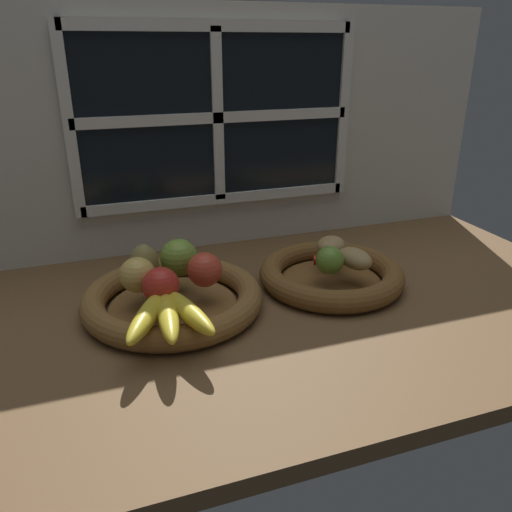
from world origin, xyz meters
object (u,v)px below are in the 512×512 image
object	(u,v)px
apple_golden_left	(138,275)
chili_pepper	(345,261)
fruit_bowl_right	(331,275)
pear_brown	(144,264)
potato_back	(331,246)
banana_bunch_front	(167,312)
fruit_bowl_left	(173,299)
apple_red_right	(205,270)
potato_small	(355,258)
apple_green_back	(179,257)
lime_near	(330,260)
apple_red_front	(161,286)

from	to	relation	value
apple_golden_left	chili_pepper	world-z (taller)	apple_golden_left
fruit_bowl_right	apple_golden_left	size ratio (longest dim) A/B	4.58
pear_brown	potato_back	bearing A→B (deg)	0.99
banana_bunch_front	fruit_bowl_right	bearing A→B (deg)	18.92
fruit_bowl_right	pear_brown	distance (cm)	38.08
fruit_bowl_left	apple_red_right	xyz separation A→B (cm)	(6.01, -1.37, 5.72)
fruit_bowl_right	pear_brown	size ratio (longest dim) A/B	3.96
apple_golden_left	potato_small	size ratio (longest dim) A/B	0.78
fruit_bowl_right	apple_green_back	xyz separation A→B (cm)	(-30.62, 5.13, 6.09)
pear_brown	banana_bunch_front	world-z (taller)	pear_brown
apple_golden_left	lime_near	distance (cm)	36.72
fruit_bowl_right	potato_back	world-z (taller)	potato_back
fruit_bowl_right	apple_golden_left	xyz separation A→B (cm)	(-39.12, 0.35, 5.72)
apple_red_front	potato_small	world-z (taller)	apple_red_front
lime_near	apple_red_right	bearing A→B (deg)	173.87
banana_bunch_front	potato_back	distance (cm)	41.74
apple_golden_left	fruit_bowl_left	bearing A→B (deg)	-3.37
potato_small	lime_near	xyz separation A→B (cm)	(-5.96, -0.70, 0.75)
fruit_bowl_left	lime_near	size ratio (longest dim) A/B	6.09
apple_golden_left	apple_red_front	world-z (taller)	same
chili_pepper	potato_small	bearing A→B (deg)	-25.94
apple_green_back	potato_back	distance (cm)	32.72
apple_green_back	fruit_bowl_left	bearing A→B (deg)	-115.88
fruit_bowl_left	lime_near	bearing A→B (deg)	-7.47
apple_green_back	pear_brown	size ratio (longest dim) A/B	0.96
fruit_bowl_right	lime_near	size ratio (longest dim) A/B	5.39
fruit_bowl_left	apple_green_back	distance (cm)	8.35
fruit_bowl_left	fruit_bowl_right	distance (cm)	33.11
pear_brown	chili_pepper	xyz separation A→B (cm)	(39.37, -5.69, -2.72)
apple_red_right	apple_red_front	world-z (taller)	same
apple_golden_left	fruit_bowl_right	bearing A→B (deg)	-0.52
apple_red_front	lime_near	xyz separation A→B (cm)	(33.23, 1.37, -0.46)
apple_golden_left	potato_back	world-z (taller)	apple_golden_left
potato_back	chili_pepper	world-z (taller)	potato_back
potato_small	potato_back	bearing A→B (deg)	98.97
fruit_bowl_left	apple_green_back	world-z (taller)	apple_green_back
fruit_bowl_right	apple_golden_left	world-z (taller)	apple_golden_left
apple_red_right	apple_green_back	distance (cm)	7.40
chili_pepper	apple_green_back	bearing A→B (deg)	-169.76
fruit_bowl_left	apple_red_right	bearing A→B (deg)	-12.80
fruit_bowl_right	banana_bunch_front	xyz separation A→B (cm)	(-36.10, -12.38, 4.10)
apple_golden_left	apple_red_right	size ratio (longest dim) A/B	1.00
apple_red_right	chili_pepper	size ratio (longest dim) A/B	0.51
apple_red_front	pear_brown	world-z (taller)	pear_brown
banana_bunch_front	lime_near	world-z (taller)	lime_near
lime_near	apple_green_back	bearing A→B (deg)	161.92
potato_small	lime_near	size ratio (longest dim) A/B	1.50
fruit_bowl_left	apple_green_back	xyz separation A→B (cm)	(2.49, 5.13, 6.10)
pear_brown	potato_back	distance (cm)	39.47
lime_near	potato_back	bearing A→B (deg)	61.02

